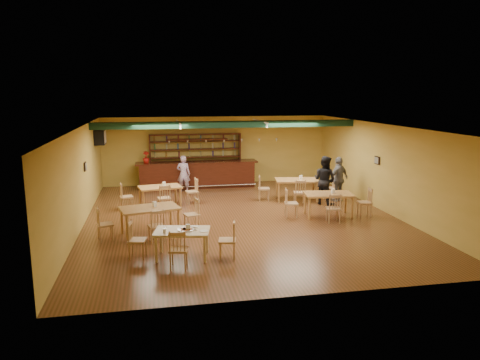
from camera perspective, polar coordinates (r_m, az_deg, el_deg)
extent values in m
plane|color=#4E3216|center=(15.14, 0.22, -4.71)|extent=(12.00, 12.00, 0.00)
cube|color=black|center=(17.38, -1.56, 6.93)|extent=(10.00, 0.30, 0.25)
cube|color=silver|center=(17.77, -7.66, 7.15)|extent=(0.05, 2.50, 0.05)
cube|color=silver|center=(18.24, 2.51, 7.33)|extent=(0.05, 2.50, 0.05)
cube|color=silver|center=(18.70, -17.01, 5.14)|extent=(0.34, 0.70, 0.48)
cube|color=black|center=(15.64, -18.69, 1.60)|extent=(0.04, 0.34, 0.28)
cube|color=black|center=(16.89, 16.68, 2.36)|extent=(0.04, 0.34, 0.28)
cube|color=#37150B|center=(19.86, -5.33, 0.68)|extent=(5.19, 0.85, 1.13)
cube|color=#37150B|center=(20.39, -5.53, 2.58)|extent=(4.01, 0.40, 2.28)
imported|color=#B61810|center=(19.65, -11.61, 2.79)|extent=(0.36, 0.36, 0.50)
cube|color=#AE813E|center=(16.79, -9.89, -2.01)|extent=(1.61, 1.14, 0.74)
cube|color=#AE813E|center=(17.64, 7.05, -1.20)|extent=(1.74, 1.21, 0.80)
cube|color=#AE813E|center=(13.55, -11.11, -5.01)|extent=(1.81, 1.33, 0.81)
cube|color=#AE813E|center=(15.50, 10.89, -3.04)|extent=(1.68, 1.15, 0.78)
cube|color=beige|center=(11.58, -7.18, -7.90)|extent=(1.48, 1.10, 0.72)
cylinder|color=silver|center=(11.48, -6.75, -6.15)|extent=(0.42, 0.42, 0.01)
cylinder|color=#EAE5C6|center=(11.30, -9.37, -6.24)|extent=(0.09, 0.09, 0.11)
cube|color=white|center=(11.67, -5.65, -5.80)|extent=(0.25, 0.22, 0.03)
cube|color=silver|center=(11.53, -6.06, -6.01)|extent=(0.27, 0.31, 0.00)
cylinder|color=white|center=(11.33, -4.50, -6.34)|extent=(0.26, 0.26, 0.01)
imported|color=#744493|center=(18.96, -7.04, 0.76)|extent=(0.63, 0.49, 1.53)
imported|color=black|center=(17.07, 10.47, -0.02)|extent=(1.06, 1.10, 1.79)
imported|color=slate|center=(17.66, 12.18, 0.12)|extent=(1.06, 0.85, 1.69)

